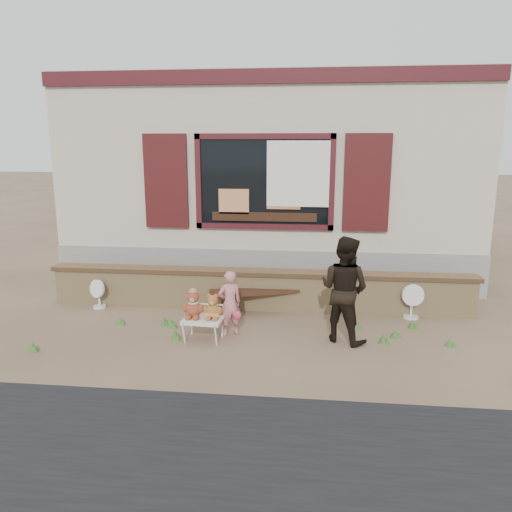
# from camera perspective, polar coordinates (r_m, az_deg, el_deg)

# --- Properties ---
(ground) EXTENTS (80.00, 80.00, 0.00)m
(ground) POSITION_cam_1_polar(r_m,az_deg,el_deg) (7.54, -0.51, -8.44)
(ground) COLOR brown
(ground) RESTS_ON ground
(shopfront) EXTENTS (8.04, 5.13, 4.00)m
(shopfront) POSITION_cam_1_polar(r_m,az_deg,el_deg) (11.53, 2.15, 9.12)
(shopfront) COLOR #C0B29B
(shopfront) RESTS_ON ground
(brick_wall) EXTENTS (7.10, 0.36, 0.67)m
(brick_wall) POSITION_cam_1_polar(r_m,az_deg,el_deg) (8.37, 0.30, -3.80)
(brick_wall) COLOR tan
(brick_wall) RESTS_ON ground
(bench) EXTENTS (1.57, 0.78, 0.40)m
(bench) POSITION_cam_1_polar(r_m,az_deg,el_deg) (8.20, 0.18, -4.55)
(bench) COLOR #331C12
(bench) RESTS_ON ground
(folding_chair) EXTENTS (0.56, 0.51, 0.33)m
(folding_chair) POSITION_cam_1_polar(r_m,az_deg,el_deg) (7.12, -6.03, -7.26)
(folding_chair) COLOR silver
(folding_chair) RESTS_ON ground
(teddy_bear_left) EXTENTS (0.31, 0.27, 0.41)m
(teddy_bear_left) POSITION_cam_1_polar(r_m,az_deg,el_deg) (7.08, -7.17, -5.40)
(teddy_bear_left) COLOR brown
(teddy_bear_left) RESTS_ON folding_chair
(teddy_bear_right) EXTENTS (0.28, 0.24, 0.36)m
(teddy_bear_right) POSITION_cam_1_polar(r_m,az_deg,el_deg) (7.01, -4.96, -5.70)
(teddy_bear_right) COLOR brown
(teddy_bear_right) RESTS_ON folding_chair
(child) EXTENTS (0.42, 0.37, 0.96)m
(child) POSITION_cam_1_polar(r_m,az_deg,el_deg) (7.20, -3.02, -5.42)
(child) COLOR #D98183
(child) RESTS_ON ground
(adult) EXTENTS (0.92, 0.87, 1.50)m
(adult) POSITION_cam_1_polar(r_m,az_deg,el_deg) (7.04, 10.05, -3.76)
(adult) COLOR black
(adult) RESTS_ON ground
(fan_left) EXTENTS (0.32, 0.22, 0.50)m
(fan_left) POSITION_cam_1_polar(r_m,az_deg,el_deg) (8.85, -17.52, -4.11)
(fan_left) COLOR silver
(fan_left) RESTS_ON ground
(fan_right) EXTENTS (0.36, 0.24, 0.57)m
(fan_right) POSITION_cam_1_polar(r_m,az_deg,el_deg) (8.32, 17.37, -4.92)
(fan_right) COLOR silver
(fan_right) RESTS_ON ground
(grass_tufts) EXTENTS (5.76, 1.57, 0.15)m
(grass_tufts) POSITION_cam_1_polar(r_m,az_deg,el_deg) (7.36, -0.49, -8.45)
(grass_tufts) COLOR #3A6528
(grass_tufts) RESTS_ON ground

